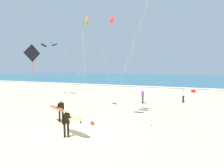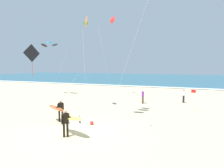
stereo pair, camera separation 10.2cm
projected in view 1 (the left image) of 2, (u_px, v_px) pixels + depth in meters
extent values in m
plane|color=beige|center=(75.00, 132.00, 11.75)|extent=(160.00, 160.00, 0.00)
cube|color=#2D6075|center=(160.00, 78.00, 65.07)|extent=(160.00, 60.00, 0.08)
cube|color=white|center=(146.00, 86.00, 37.34)|extent=(160.00, 1.76, 0.01)
cylinder|color=black|center=(65.00, 130.00, 10.87)|extent=(0.13, 0.13, 0.88)
cylinder|color=black|center=(68.00, 130.00, 10.89)|extent=(0.13, 0.13, 0.88)
cube|color=black|center=(66.00, 118.00, 10.81)|extent=(0.32, 0.39, 0.60)
cube|color=white|center=(65.00, 117.00, 10.88)|extent=(0.09, 0.19, 0.32)
sphere|color=tan|center=(66.00, 111.00, 10.77)|extent=(0.21, 0.21, 0.21)
cylinder|color=black|center=(63.00, 120.00, 10.65)|extent=(0.09, 0.09, 0.56)
cylinder|color=black|center=(69.00, 116.00, 10.97)|extent=(0.09, 0.09, 0.26)
cylinder|color=black|center=(70.00, 117.00, 11.08)|extent=(0.26, 0.17, 0.14)
ellipsoid|color=#EFD14C|center=(71.00, 118.00, 11.08)|extent=(2.33, 1.43, 0.23)
cube|color=#333333|center=(71.00, 117.00, 11.07)|extent=(1.86, 0.81, 0.14)
cube|color=#262628|center=(81.00, 122.00, 10.43)|extent=(0.12, 0.06, 0.14)
cylinder|color=black|center=(60.00, 116.00, 13.96)|extent=(0.13, 0.13, 0.88)
cylinder|color=black|center=(63.00, 116.00, 13.95)|extent=(0.13, 0.13, 0.88)
cube|color=black|center=(61.00, 107.00, 13.88)|extent=(0.32, 0.39, 0.60)
cube|color=red|center=(60.00, 106.00, 13.95)|extent=(0.09, 0.19, 0.32)
sphere|color=tan|center=(61.00, 101.00, 13.84)|extent=(0.21, 0.21, 0.21)
cylinder|color=black|center=(58.00, 106.00, 13.70)|extent=(0.09, 0.09, 0.26)
cylinder|color=black|center=(57.00, 107.00, 13.69)|extent=(0.26, 0.17, 0.14)
cylinder|color=black|center=(64.00, 107.00, 14.05)|extent=(0.09, 0.09, 0.56)
ellipsoid|color=orange|center=(57.00, 108.00, 13.63)|extent=(2.02, 1.30, 0.23)
cube|color=#333333|center=(57.00, 108.00, 13.62)|extent=(1.58, 0.69, 0.15)
cube|color=#262628|center=(62.00, 111.00, 13.08)|extent=(0.12, 0.06, 0.14)
cone|color=orange|center=(86.00, 22.00, 17.44)|extent=(0.86, 1.05, 1.14)
cube|color=green|center=(86.00, 23.00, 17.45)|extent=(0.34, 0.26, 0.24)
cylinder|color=silver|center=(84.00, 67.00, 19.13)|extent=(1.58, 2.13, 8.19)
cylinder|color=brown|center=(83.00, 103.00, 20.79)|extent=(0.06, 0.06, 0.10)
cylinder|color=silver|center=(129.00, 56.00, 13.31)|extent=(3.53, 0.61, 9.79)
cylinder|color=brown|center=(151.00, 126.00, 12.90)|extent=(0.06, 0.06, 0.10)
ellipsoid|color=black|center=(44.00, 45.00, 26.41)|extent=(0.69, 1.17, 0.55)
ellipsoid|color=#2D99DB|center=(49.00, 43.00, 26.08)|extent=(0.69, 1.17, 0.20)
ellipsoid|color=black|center=(54.00, 45.00, 25.81)|extent=(0.69, 1.17, 0.55)
cylinder|color=silver|center=(59.00, 70.00, 28.68)|extent=(0.10, 4.70, 7.12)
cylinder|color=brown|center=(68.00, 91.00, 31.24)|extent=(0.06, 0.06, 0.10)
cube|color=black|center=(32.00, 53.00, 11.45)|extent=(0.31, 1.10, 1.13)
cylinder|color=red|center=(33.00, 69.00, 11.55)|extent=(0.02, 0.02, 0.90)
cylinder|color=silver|center=(60.00, 99.00, 13.45)|extent=(1.03, 3.99, 3.55)
cylinder|color=brown|center=(80.00, 116.00, 15.31)|extent=(0.06, 0.06, 0.10)
cone|color=red|center=(112.00, 20.00, 24.90)|extent=(1.00, 0.71, 0.96)
cube|color=orange|center=(112.00, 21.00, 24.91)|extent=(0.17, 0.32, 0.24)
cylinder|color=silver|center=(104.00, 60.00, 26.59)|extent=(2.88, 1.43, 10.30)
cylinder|color=brown|center=(98.00, 93.00, 28.26)|extent=(0.06, 0.06, 0.10)
cylinder|color=#4C3D2D|center=(143.00, 100.00, 20.74)|extent=(0.22, 0.22, 0.84)
cube|color=purple|center=(143.00, 94.00, 20.67)|extent=(0.32, 0.37, 0.54)
sphere|color=beige|center=(143.00, 91.00, 20.63)|extent=(0.20, 0.20, 0.20)
cylinder|color=purple|center=(143.00, 95.00, 20.48)|extent=(0.08, 0.08, 0.50)
cylinder|color=purple|center=(142.00, 95.00, 20.88)|extent=(0.08, 0.08, 0.50)
cylinder|color=black|center=(183.00, 99.00, 21.21)|extent=(0.22, 0.22, 0.84)
cube|color=white|center=(183.00, 93.00, 21.14)|extent=(0.35, 0.25, 0.54)
sphere|color=#A87A59|center=(184.00, 90.00, 21.11)|extent=(0.20, 0.20, 0.20)
cylinder|color=white|center=(185.00, 94.00, 21.13)|extent=(0.08, 0.08, 0.50)
cylinder|color=white|center=(182.00, 94.00, 21.18)|extent=(0.08, 0.08, 0.50)
cylinder|color=silver|center=(191.00, 100.00, 17.36)|extent=(0.05, 0.05, 2.10)
cube|color=red|center=(193.00, 91.00, 17.20)|extent=(0.40, 0.02, 0.28)
sphere|color=red|center=(92.00, 123.00, 13.22)|extent=(0.28, 0.28, 0.28)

